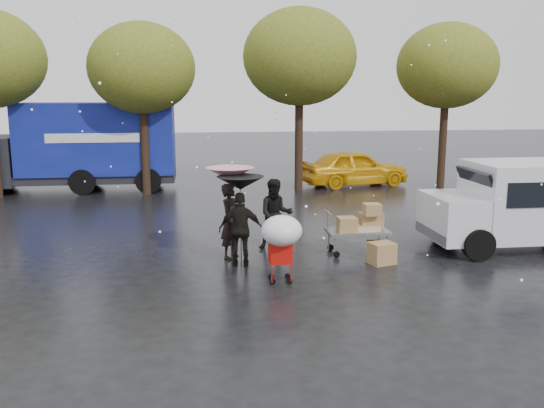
{
  "coord_description": "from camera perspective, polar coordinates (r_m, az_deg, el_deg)",
  "views": [
    {
      "loc": [
        -1.54,
        -12.54,
        3.92
      ],
      "look_at": [
        0.24,
        1.0,
        1.25
      ],
      "focal_mm": 38.0,
      "sensor_mm": 36.0,
      "label": 1
    }
  ],
  "objects": [
    {
      "name": "umbrella_black",
      "position": [
        12.87,
        -3.15,
        2.07
      ],
      "size": [
        1.07,
        1.07,
        2.07
      ],
      "color": "#4C4C4C",
      "rests_on": "ground"
    },
    {
      "name": "box_ground_near",
      "position": [
        13.59,
        10.82,
        -4.82
      ],
      "size": [
        0.66,
        0.59,
        0.5
      ],
      "primitive_type": "cube",
      "rotation": [
        0.0,
        0.0,
        0.29
      ],
      "color": "olive",
      "rests_on": "ground"
    },
    {
      "name": "person_middle",
      "position": [
        14.42,
        0.38,
        -1.05
      ],
      "size": [
        0.91,
        0.72,
        1.79
      ],
      "primitive_type": "imported",
      "rotation": [
        0.0,
        0.0,
        -0.05
      ],
      "color": "black",
      "rests_on": "ground"
    },
    {
      "name": "person_black",
      "position": [
        13.08,
        -3.1,
        -2.53
      ],
      "size": [
        1.03,
        0.51,
        1.7
      ],
      "primitive_type": "imported",
      "rotation": [
        0.0,
        0.0,
        3.05
      ],
      "color": "black",
      "rests_on": "ground"
    },
    {
      "name": "white_van",
      "position": [
        15.96,
        24.21,
        0.11
      ],
      "size": [
        4.91,
        2.18,
        2.2
      ],
      "color": "silver",
      "rests_on": "ground"
    },
    {
      "name": "yellow_taxi",
      "position": [
        24.6,
        8.17,
        3.57
      ],
      "size": [
        4.75,
        2.59,
        1.53
      ],
      "primitive_type": "imported",
      "rotation": [
        0.0,
        0.0,
        1.75
      ],
      "color": "#DE9C0B",
      "rests_on": "ground"
    },
    {
      "name": "box_ground_far",
      "position": [
        14.22,
        10.39,
        -4.38
      ],
      "size": [
        0.51,
        0.42,
        0.36
      ],
      "primitive_type": "cube",
      "rotation": [
        0.0,
        0.0,
        -0.12
      ],
      "color": "olive",
      "rests_on": "ground"
    },
    {
      "name": "blue_truck",
      "position": [
        24.41,
        -18.73,
        5.39
      ],
      "size": [
        8.3,
        2.6,
        3.5
      ],
      "color": "navy",
      "rests_on": "ground"
    },
    {
      "name": "umbrella_pink",
      "position": [
        13.49,
        -4.18,
        2.98
      ],
      "size": [
        1.13,
        1.13,
        2.19
      ],
      "color": "#4C4C4C",
      "rests_on": "ground"
    },
    {
      "name": "tree_row",
      "position": [
        22.6,
        -4.9,
        13.81
      ],
      "size": [
        21.6,
        4.4,
        7.12
      ],
      "color": "black",
      "rests_on": "ground"
    },
    {
      "name": "shopping_cart",
      "position": [
        11.74,
        0.94,
        -3.02
      ],
      "size": [
        0.84,
        0.84,
        1.46
      ],
      "color": "red",
      "rests_on": "ground"
    },
    {
      "name": "vendor_cart",
      "position": [
        14.25,
        8.83,
        -2.03
      ],
      "size": [
        1.52,
        0.8,
        1.27
      ],
      "color": "slate",
      "rests_on": "ground"
    },
    {
      "name": "person_pink",
      "position": [
        13.69,
        -4.12,
        -1.71
      ],
      "size": [
        0.69,
        0.78,
        1.8
      ],
      "primitive_type": "imported",
      "rotation": [
        0.0,
        0.0,
        1.08
      ],
      "color": "black",
      "rests_on": "ground"
    },
    {
      "name": "ground",
      "position": [
        13.23,
        -0.47,
        -6.18
      ],
      "size": [
        90.0,
        90.0,
        0.0
      ],
      "primitive_type": "plane",
      "color": "black",
      "rests_on": "ground"
    }
  ]
}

